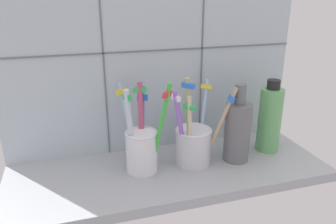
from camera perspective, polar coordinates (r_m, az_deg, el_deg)
name	(u,v)px	position (r cm, az deg, el deg)	size (l,w,h in cm)	color
counter_slab	(170,173)	(69.47, 0.33, -10.36)	(64.00, 22.00, 2.00)	#9EA3A8
tile_wall_back	(153,57)	(72.61, -2.48, 9.24)	(64.00, 2.20, 45.00)	#B2C1CC
toothbrush_cup_left	(141,145)	(66.63, -4.55, -5.66)	(9.07, 11.70, 18.75)	white
toothbrush_cup_right	(193,142)	(69.43, 4.34, -5.13)	(13.36, 10.15, 18.92)	silver
ceramic_vase	(238,131)	(71.02, 11.78, -3.13)	(5.38, 5.38, 16.61)	slate
soap_bottle	(270,119)	(77.18, 16.86, -1.07)	(5.05, 5.05, 16.20)	#65AF66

